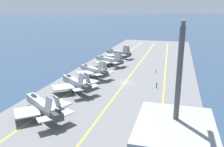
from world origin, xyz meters
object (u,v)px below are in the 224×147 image
(parked_jet_third, at_px, (93,70))
(parked_jet_fourth, at_px, (108,60))
(parked_jet_nearest, at_px, (42,105))
(parked_jet_fifth, at_px, (117,53))
(crew_green_vest, at_px, (157,85))
(parked_jet_second, at_px, (75,82))
(crew_yellow_vest, at_px, (156,70))

(parked_jet_third, bearing_deg, parked_jet_fourth, -0.66)
(parked_jet_nearest, bearing_deg, parked_jet_third, -0.56)
(parked_jet_third, bearing_deg, parked_jet_fifth, 0.00)
(parked_jet_nearest, height_order, parked_jet_fourth, parked_jet_fourth)
(crew_green_vest, bearing_deg, parked_jet_second, 111.66)
(parked_jet_second, height_order, parked_jet_fifth, parked_jet_second)
(parked_jet_second, bearing_deg, crew_green_vest, -68.34)
(parked_jet_fourth, distance_m, crew_yellow_vest, 21.23)
(parked_jet_second, bearing_deg, parked_jet_fifth, -0.02)
(parked_jet_second, height_order, crew_yellow_vest, parked_jet_second)
(parked_jet_nearest, xyz_separation_m, parked_jet_second, (16.91, -0.29, 0.09))
(parked_jet_nearest, xyz_separation_m, parked_jet_fourth, (49.60, -0.51, -0.13))
(parked_jet_nearest, xyz_separation_m, parked_jet_fifth, (65.35, -0.31, -0.03))
(parked_jet_nearest, height_order, parked_jet_second, parked_jet_second)
(parked_jet_fourth, bearing_deg, parked_jet_fifth, 0.76)
(parked_jet_nearest, relative_size, parked_jet_fifth, 1.03)
(parked_jet_nearest, distance_m, crew_yellow_vest, 47.69)
(parked_jet_second, xyz_separation_m, crew_yellow_vest, (26.06, -20.35, -1.55))
(parked_jet_second, xyz_separation_m, parked_jet_third, (14.62, -0.02, -0.01))
(parked_jet_third, relative_size, crew_yellow_vest, 8.90)
(parked_jet_nearest, relative_size, crew_green_vest, 9.51)
(parked_jet_fourth, xyz_separation_m, crew_green_vest, (-23.88, -21.97, -1.32))
(parked_jet_second, distance_m, crew_yellow_vest, 33.10)
(parked_jet_fifth, xyz_separation_m, crew_green_vest, (-39.63, -22.18, -1.42))
(parked_jet_nearest, bearing_deg, crew_green_vest, -41.16)
(parked_jet_fourth, relative_size, crew_yellow_vest, 9.22)
(parked_jet_second, distance_m, parked_jet_fourth, 32.70)
(crew_green_vest, relative_size, crew_yellow_vest, 1.02)
(parked_jet_third, bearing_deg, parked_jet_second, 179.93)
(parked_jet_second, relative_size, crew_green_vest, 8.62)
(crew_yellow_vest, bearing_deg, parked_jet_third, 119.37)
(crew_green_vest, height_order, crew_yellow_vest, crew_green_vest)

